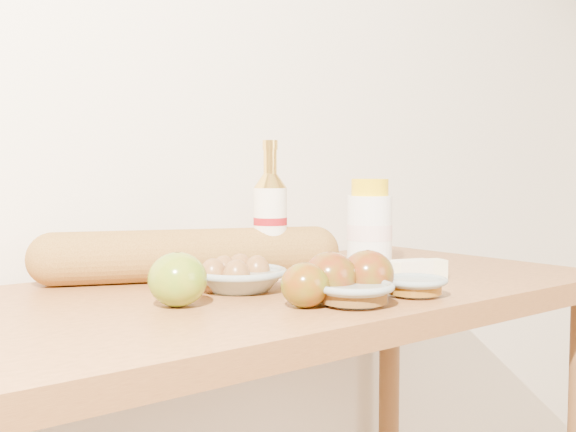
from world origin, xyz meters
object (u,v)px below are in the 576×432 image
object	(u,v)px
bourbon_bottle	(270,222)
cream_bottle	(370,227)
baguette	(190,255)
table	(277,358)
egg_bowl	(237,277)

from	to	relation	value
bourbon_bottle	cream_bottle	size ratio (longest dim) A/B	1.41
bourbon_bottle	baguette	distance (m)	0.16
table	baguette	world-z (taller)	baguette
cream_bottle	baguette	bearing A→B (deg)	176.84
table	egg_bowl	size ratio (longest dim) A/B	5.87
table	egg_bowl	distance (m)	0.17
bourbon_bottle	cream_bottle	world-z (taller)	bourbon_bottle
cream_bottle	egg_bowl	bearing A→B (deg)	-161.57
table	cream_bottle	bearing A→B (deg)	10.90
bourbon_bottle	baguette	world-z (taller)	bourbon_bottle
table	cream_bottle	world-z (taller)	cream_bottle
table	bourbon_bottle	size ratio (longest dim) A/B	4.83
table	bourbon_bottle	bearing A→B (deg)	59.04
bourbon_bottle	cream_bottle	distance (m)	0.23
bourbon_bottle	table	bearing A→B (deg)	-116.22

